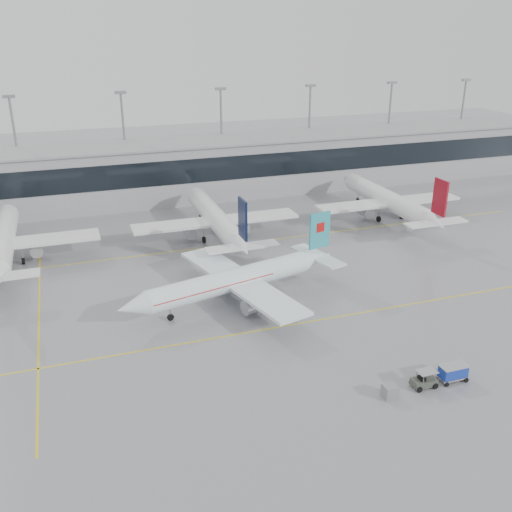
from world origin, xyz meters
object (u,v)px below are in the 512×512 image
object	(u,v)px
air_canada_jet	(239,279)
gse_unit	(390,391)
baggage_cart	(453,372)
baggage_tug	(424,381)

from	to	relation	value
air_canada_jet	gse_unit	distance (m)	27.59
air_canada_jet	baggage_cart	distance (m)	30.50
air_canada_jet	baggage_tug	distance (m)	28.79
baggage_tug	gse_unit	xyz separation A→B (m)	(-4.40, -0.43, 0.04)
air_canada_jet	gse_unit	xyz separation A→B (m)	(8.02, -26.28, -2.55)
air_canada_jet	baggage_cart	xyz separation A→B (m)	(16.02, -25.86, -2.13)
air_canada_jet	baggage_cart	size ratio (longest dim) A/B	10.76
baggage_tug	baggage_cart	xyz separation A→B (m)	(3.60, -0.02, 0.45)
gse_unit	baggage_cart	bearing A→B (deg)	2.54
baggage_tug	baggage_cart	distance (m)	3.63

